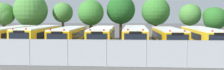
{
  "coord_description": "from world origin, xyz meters",
  "views": [
    {
      "loc": [
        3.12,
        -28.21,
        3.98
      ],
      "look_at": [
        1.16,
        0.0,
        1.6
      ],
      "focal_mm": 39.94,
      "sensor_mm": 36.0,
      "label": 1
    }
  ],
  "objects": [
    {
      "name": "school_bus_5",
      "position": [
        7.45,
        -0.12,
        1.33
      ],
      "size": [
        2.79,
        9.96,
        2.51
      ],
      "rotation": [
        0.0,
        0.0,
        3.17
      ],
      "color": "#EAA80C",
      "rests_on": "ground_plane"
    },
    {
      "name": "tree_0",
      "position": [
        -15.85,
        8.44,
        3.88
      ],
      "size": [
        3.46,
        3.42,
        5.68
      ],
      "color": "#4C3823",
      "rests_on": "ground_plane"
    },
    {
      "name": "tree_3",
      "position": [
        -2.5,
        8.09,
        4.22
      ],
      "size": [
        3.8,
        3.8,
        6.11
      ],
      "color": "#4C3823",
      "rests_on": "ground_plane"
    },
    {
      "name": "school_bus_4",
      "position": [
        3.78,
        -0.1,
        1.4
      ],
      "size": [
        2.75,
        11.28,
        2.65
      ],
      "rotation": [
        0.0,
        0.0,
        3.12
      ],
      "color": "yellow",
      "rests_on": "ground_plane"
    },
    {
      "name": "school_bus_2",
      "position": [
        -3.83,
        -0.15,
        1.35
      ],
      "size": [
        2.53,
        9.55,
        2.55
      ],
      "rotation": [
        0.0,
        0.0,
        3.14
      ],
      "color": "#EAA80C",
      "rests_on": "ground_plane"
    },
    {
      "name": "tree_6",
      "position": [
        12.33,
        10.03,
        3.98
      ],
      "size": [
        3.3,
        3.26,
        5.51
      ],
      "color": "#4C3823",
      "rests_on": "ground_plane"
    },
    {
      "name": "ground_plane",
      "position": [
        0.0,
        0.0,
        0.0
      ],
      "size": [
        160.0,
        160.0,
        0.0
      ],
      "primitive_type": "plane",
      "color": "#514F4C"
    },
    {
      "name": "tree_5",
      "position": [
        7.06,
        10.37,
        4.5
      ],
      "size": [
        4.33,
        4.33,
        6.59
      ],
      "color": "#4C3823",
      "rests_on": "ground_plane"
    },
    {
      "name": "school_bus_3",
      "position": [
        -0.0,
        0.21,
        1.36
      ],
      "size": [
        2.56,
        10.61,
        2.58
      ],
      "rotation": [
        0.0,
        0.0,
        3.15
      ],
      "color": "yellow",
      "rests_on": "ground_plane"
    },
    {
      "name": "school_bus_6",
      "position": [
        11.29,
        0.07,
        1.35
      ],
      "size": [
        2.58,
        11.04,
        2.55
      ],
      "rotation": [
        0.0,
        0.0,
        3.14
      ],
      "color": "yellow",
      "rests_on": "ground_plane"
    },
    {
      "name": "tree_4",
      "position": [
        1.72,
        9.58,
        4.57
      ],
      "size": [
        4.34,
        4.34,
        6.8
      ],
      "color": "#4C3823",
      "rests_on": "ground_plane"
    },
    {
      "name": "school_bus_0",
      "position": [
        -11.09,
        0.18,
        1.36
      ],
      "size": [
        2.57,
        11.62,
        2.58
      ],
      "rotation": [
        0.0,
        0.0,
        3.14
      ],
      "color": "yellow",
      "rests_on": "ground_plane"
    },
    {
      "name": "tree_2",
      "position": [
        -7.32,
        10.69,
        4.15
      ],
      "size": [
        3.21,
        3.21,
        5.84
      ],
      "color": "#4C3823",
      "rests_on": "ground_plane"
    },
    {
      "name": "tree_7",
      "position": [
        15.38,
        8.89,
        3.44
      ],
      "size": [
        3.32,
        3.32,
        5.0
      ],
      "color": "#4C3823",
      "rests_on": "ground_plane"
    },
    {
      "name": "school_bus_1",
      "position": [
        -7.36,
        -0.26,
        1.4
      ],
      "size": [
        2.65,
        9.99,
        2.65
      ],
      "rotation": [
        0.0,
        0.0,
        3.12
      ],
      "color": "yellow",
      "rests_on": "ground_plane"
    },
    {
      "name": "chainlink_fence",
      "position": [
        -0.08,
        -9.74,
        1.08
      ],
      "size": [
        26.82,
        0.07,
        2.08
      ],
      "color": "#9EA0A3",
      "rests_on": "ground_plane"
    },
    {
      "name": "tree_1",
      "position": [
        -12.02,
        8.85,
        4.59
      ],
      "size": [
        5.1,
        5.1,
        7.14
      ],
      "color": "#4C3823",
      "rests_on": "ground_plane"
    }
  ]
}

